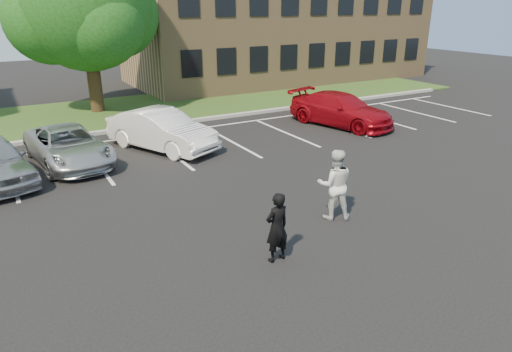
{
  "coord_description": "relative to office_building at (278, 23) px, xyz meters",
  "views": [
    {
      "loc": [
        -5.65,
        -8.82,
        5.56
      ],
      "look_at": [
        0.0,
        1.0,
        1.25
      ],
      "focal_mm": 32.0,
      "sensor_mm": 36.0,
      "label": 1
    }
  ],
  "objects": [
    {
      "name": "car_silver_minivan",
      "position": [
        -17.65,
        -13.59,
        -3.48
      ],
      "size": [
        2.85,
        5.12,
        1.35
      ],
      "primitive_type": "imported",
      "rotation": [
        0.0,
        0.0,
        0.13
      ],
      "color": "#B3B6BA",
      "rests_on": "ground"
    },
    {
      "name": "ground_plane",
      "position": [
        -14.0,
        -21.99,
        -4.16
      ],
      "size": [
        90.0,
        90.0,
        0.0
      ],
      "primitive_type": "plane",
      "color": "black",
      "rests_on": "ground"
    },
    {
      "name": "tree",
      "position": [
        -14.84,
        -5.3,
        1.19
      ],
      "size": [
        7.8,
        7.2,
        8.8
      ],
      "color": "black",
      "rests_on": "ground"
    },
    {
      "name": "car_red_compact",
      "position": [
        -5.34,
        -14.14,
        -3.39
      ],
      "size": [
        3.5,
        5.68,
        1.54
      ],
      "primitive_type": "imported",
      "rotation": [
        0.0,
        0.0,
        0.27
      ],
      "color": "#9B0914",
      "rests_on": "ground"
    },
    {
      "name": "car_white_sedan",
      "position": [
        -14.11,
        -13.58,
        -3.36
      ],
      "size": [
        3.59,
        5.11,
        1.6
      ],
      "primitive_type": "imported",
      "rotation": [
        0.0,
        0.0,
        0.44
      ],
      "color": "white",
      "rests_on": "ground"
    },
    {
      "name": "man_black_suit",
      "position": [
        -14.67,
        -23.11,
        -3.32
      ],
      "size": [
        0.65,
        0.46,
        1.67
      ],
      "primitive_type": "imported",
      "rotation": [
        0.0,
        0.0,
        3.24
      ],
      "color": "black",
      "rests_on": "ground"
    },
    {
      "name": "curb",
      "position": [
        -14.0,
        -9.99,
        -4.08
      ],
      "size": [
        40.0,
        0.3,
        0.15
      ],
      "primitive_type": "cube",
      "color": "gray",
      "rests_on": "ground"
    },
    {
      "name": "office_building",
      "position": [
        0.0,
        0.0,
        0.0
      ],
      "size": [
        22.4,
        10.4,
        8.3
      ],
      "color": "#987A51",
      "rests_on": "ground"
    },
    {
      "name": "grass_strip",
      "position": [
        -14.0,
        -5.99,
        -4.12
      ],
      "size": [
        44.0,
        8.0,
        0.08
      ],
      "primitive_type": "cube",
      "color": "#314E1C",
      "rests_on": "ground"
    },
    {
      "name": "man_white_shirt",
      "position": [
        -12.13,
        -22.0,
        -3.18
      ],
      "size": [
        1.19,
        1.11,
        1.97
      ],
      "primitive_type": "imported",
      "rotation": [
        0.0,
        0.0,
        2.65
      ],
      "color": "silver",
      "rests_on": "ground"
    },
    {
      "name": "stall_lines",
      "position": [
        -12.6,
        -13.04,
        -4.15
      ],
      "size": [
        34.0,
        5.36,
        0.01
      ],
      "color": "silver",
      "rests_on": "ground"
    }
  ]
}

